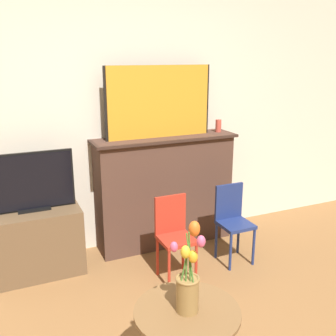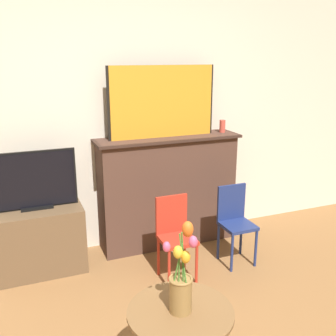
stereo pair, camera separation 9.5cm
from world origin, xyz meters
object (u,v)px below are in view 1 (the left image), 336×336
object	(u,v)px
chair_red	(174,232)
chair_blue	(233,218)
tv_monitor	(32,182)
vase_tulips	(188,282)
painting	(159,102)

from	to	relation	value
chair_red	chair_blue	size ratio (longest dim) A/B	1.00
tv_monitor	vase_tulips	size ratio (longest dim) A/B	1.42
painting	vase_tulips	distance (m)	1.97
chair_red	chair_blue	bearing A→B (deg)	5.08
tv_monitor	chair_red	world-z (taller)	tv_monitor
chair_red	vase_tulips	world-z (taller)	vase_tulips
tv_monitor	chair_blue	distance (m)	1.74
tv_monitor	vase_tulips	world-z (taller)	tv_monitor
tv_monitor	chair_red	xyz separation A→B (m)	(1.02, -0.54, -0.40)
chair_red	chair_blue	xyz separation A→B (m)	(0.60, 0.05, 0.00)
tv_monitor	chair_red	bearing A→B (deg)	-28.01
painting	tv_monitor	xyz separation A→B (m)	(-1.16, -0.08, -0.59)
tv_monitor	chair_blue	xyz separation A→B (m)	(1.62, -0.49, -0.40)
painting	chair_red	size ratio (longest dim) A/B	1.46
painting	vase_tulips	xyz separation A→B (m)	(-0.58, -1.75, -0.69)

